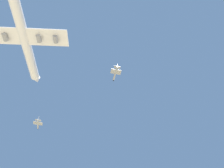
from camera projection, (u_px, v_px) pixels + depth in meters
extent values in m
cylinder|color=white|center=(25.00, 39.00, 115.73)|extent=(67.53, 22.66, 6.40)
cone|color=white|center=(37.00, 80.00, 139.14)|extent=(6.32, 7.11, 6.08)
cube|color=white|center=(23.00, 37.00, 113.72)|extent=(27.28, 61.05, 2.02)
cylinder|color=gray|center=(55.00, 39.00, 113.13)|extent=(5.58, 4.12, 3.00)
cylinder|color=gray|center=(39.00, 39.00, 112.58)|extent=(5.58, 4.12, 3.00)
cylinder|color=gray|center=(5.00, 37.00, 111.48)|extent=(5.58, 4.12, 3.00)
cylinder|color=#999EA3|center=(38.00, 124.00, 150.42)|extent=(13.05, 2.08, 1.50)
cone|color=black|center=(38.00, 129.00, 155.05)|extent=(2.06, 1.59, 1.50)
cube|color=#999EA3|center=(38.00, 123.00, 149.34)|extent=(4.75, 8.19, 0.24)
cube|color=#999EA3|center=(39.00, 119.00, 148.51)|extent=(2.41, 0.31, 2.60)
cube|color=#999EA3|center=(38.00, 120.00, 147.17)|extent=(2.21, 4.88, 0.20)
cylinder|color=#999EA3|center=(115.00, 73.00, 130.51)|extent=(13.08, 2.75, 1.50)
cone|color=black|center=(113.00, 80.00, 135.21)|extent=(2.14, 1.69, 1.50)
cube|color=#999EA3|center=(116.00, 72.00, 129.42)|extent=(5.15, 8.39, 0.24)
cube|color=#999EA3|center=(117.00, 66.00, 128.56)|extent=(2.41, 0.43, 2.60)
cube|color=#999EA3|center=(117.00, 67.00, 127.22)|extent=(2.46, 4.97, 0.20)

